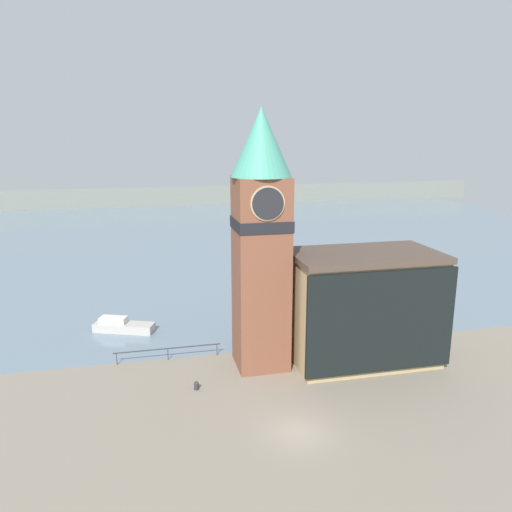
% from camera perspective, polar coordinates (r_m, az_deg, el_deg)
% --- Properties ---
extents(ground_plane, '(160.00, 160.00, 0.00)m').
position_cam_1_polar(ground_plane, '(34.79, 4.98, -19.42)').
color(ground_plane, gray).
extents(water, '(160.00, 120.00, 0.00)m').
position_cam_1_polar(water, '(103.03, -7.48, 2.90)').
color(water, slate).
rests_on(water, ground_plane).
extents(far_shoreline, '(180.00, 3.00, 5.00)m').
position_cam_1_polar(far_shoreline, '(142.11, -9.08, 6.79)').
color(far_shoreline, gray).
rests_on(far_shoreline, water).
extents(pier_railing, '(9.16, 0.08, 1.09)m').
position_cam_1_polar(pier_railing, '(44.43, -10.06, -10.51)').
color(pier_railing, '#333338').
rests_on(pier_railing, ground_plane).
extents(clock_tower, '(4.78, 4.78, 21.10)m').
position_cam_1_polar(clock_tower, '(39.90, 0.59, 2.43)').
color(clock_tower, brown).
rests_on(clock_tower, ground_plane).
extents(pier_building, '(12.45, 7.29, 9.53)m').
position_cam_1_polar(pier_building, '(43.44, 12.18, -5.72)').
color(pier_building, tan).
rests_on(pier_building, ground_plane).
extents(boat_near, '(6.15, 3.68, 1.45)m').
position_cam_1_polar(boat_near, '(51.66, -15.04, -7.73)').
color(boat_near, '#B7B2A8').
rests_on(boat_near, water).
extents(mooring_bollard_near, '(0.38, 0.38, 0.67)m').
position_cam_1_polar(mooring_bollard_near, '(39.64, -6.83, -14.46)').
color(mooring_bollard_near, '#2D2D33').
rests_on(mooring_bollard_near, ground_plane).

